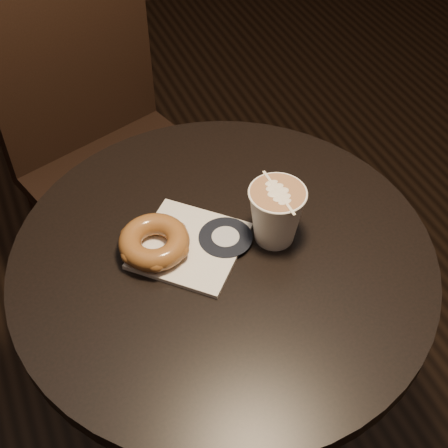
% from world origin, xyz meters
% --- Properties ---
extents(cafe_table, '(0.70, 0.70, 0.75)m').
position_xyz_m(cafe_table, '(0.00, 0.00, 0.55)').
color(cafe_table, black).
rests_on(cafe_table, ground).
extents(chair, '(0.52, 0.52, 1.06)m').
position_xyz_m(chair, '(-0.06, 0.61, 0.59)').
color(chair, black).
rests_on(chair, ground).
extents(pastry_bag, '(0.23, 0.23, 0.01)m').
position_xyz_m(pastry_bag, '(-0.05, 0.03, 0.75)').
color(pastry_bag, silver).
rests_on(pastry_bag, cafe_table).
extents(doughnut, '(0.12, 0.12, 0.04)m').
position_xyz_m(doughnut, '(-0.10, 0.05, 0.78)').
color(doughnut, '#5E2D18').
rests_on(doughnut, pastry_bag).
extents(latte_cup, '(0.09, 0.09, 0.10)m').
position_xyz_m(latte_cup, '(0.09, -0.00, 0.80)').
color(latte_cup, white).
rests_on(latte_cup, cafe_table).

